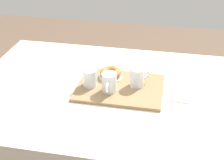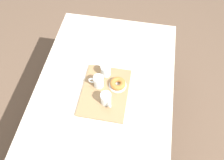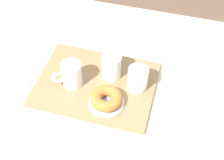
% 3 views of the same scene
% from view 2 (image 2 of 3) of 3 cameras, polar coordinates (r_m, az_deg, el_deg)
% --- Properties ---
extents(ground_plane, '(6.00, 6.00, 0.00)m').
position_cam_2_polar(ground_plane, '(2.38, -1.45, -11.93)').
color(ground_plane, brown).
extents(dining_table, '(1.47, 0.98, 0.77)m').
position_cam_2_polar(dining_table, '(1.77, -1.92, -3.96)').
color(dining_table, beige).
rests_on(dining_table, ground).
extents(serving_tray, '(0.43, 0.33, 0.02)m').
position_cam_2_polar(serving_tray, '(1.66, -1.73, -2.94)').
color(serving_tray, olive).
rests_on(serving_tray, dining_table).
extents(tea_mug_left, '(0.10, 0.09, 0.10)m').
position_cam_2_polar(tea_mug_left, '(1.58, -1.46, -4.63)').
color(tea_mug_left, white).
rests_on(tea_mug_left, serving_tray).
extents(tea_mug_right, '(0.07, 0.11, 0.10)m').
position_cam_2_polar(tea_mug_right, '(1.65, -3.33, -0.40)').
color(tea_mug_right, white).
rests_on(tea_mug_right, serving_tray).
extents(water_glass_near, '(0.07, 0.07, 0.09)m').
position_cam_2_polar(water_glass_near, '(1.71, -1.50, 2.28)').
color(water_glass_near, white).
rests_on(water_glass_near, serving_tray).
extents(donut_plate_left, '(0.13, 0.13, 0.01)m').
position_cam_2_polar(donut_plate_left, '(1.68, 1.39, -1.30)').
color(donut_plate_left, silver).
rests_on(donut_plate_left, serving_tray).
extents(sugar_donut_left, '(0.11, 0.11, 0.04)m').
position_cam_2_polar(sugar_donut_left, '(1.66, 1.40, -0.88)').
color(sugar_donut_left, '#A3662D').
rests_on(sugar_donut_left, donut_plate_left).
extents(paper_napkin, '(0.11, 0.14, 0.01)m').
position_cam_2_polar(paper_napkin, '(1.55, -3.78, -12.14)').
color(paper_napkin, white).
rests_on(paper_napkin, dining_table).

